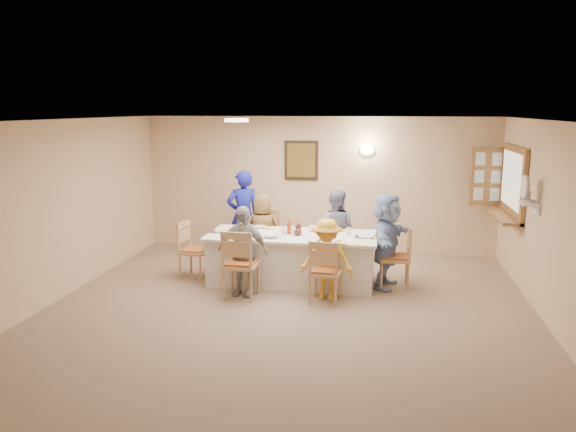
% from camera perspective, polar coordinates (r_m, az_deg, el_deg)
% --- Properties ---
extents(ground, '(7.00, 7.00, 0.00)m').
position_cam_1_polar(ground, '(7.37, -0.28, -10.15)').
color(ground, '#96785E').
extents(room_walls, '(7.00, 7.00, 7.00)m').
position_cam_1_polar(room_walls, '(6.97, -0.29, 1.54)').
color(room_walls, '#DAB587').
rests_on(room_walls, ground).
extents(wall_picture, '(0.62, 0.05, 0.72)m').
position_cam_1_polar(wall_picture, '(10.39, 1.35, 5.68)').
color(wall_picture, '#422617').
rests_on(wall_picture, room_walls).
extents(wall_sconce, '(0.26, 0.09, 0.18)m').
position_cam_1_polar(wall_sconce, '(10.25, 8.04, 6.63)').
color(wall_sconce, white).
rests_on(wall_sconce, room_walls).
extents(ceiling_light, '(0.36, 0.36, 0.05)m').
position_cam_1_polar(ceiling_light, '(8.56, -5.25, 9.67)').
color(ceiling_light, white).
rests_on(ceiling_light, room_walls).
extents(serving_hatch, '(0.06, 1.50, 1.15)m').
position_cam_1_polar(serving_hatch, '(9.47, 21.91, 3.16)').
color(serving_hatch, '#935D35').
rests_on(serving_hatch, room_walls).
extents(hatch_sill, '(0.30, 1.50, 0.05)m').
position_cam_1_polar(hatch_sill, '(9.52, 20.98, 0.06)').
color(hatch_sill, '#935D35').
rests_on(hatch_sill, room_walls).
extents(shutter_door, '(0.55, 0.04, 1.00)m').
position_cam_1_polar(shutter_door, '(10.16, 19.59, 3.79)').
color(shutter_door, '#935D35').
rests_on(shutter_door, room_walls).
extents(fan_shelf, '(0.22, 0.36, 0.03)m').
position_cam_1_polar(fan_shelf, '(8.16, 23.28, 1.21)').
color(fan_shelf, white).
rests_on(fan_shelf, room_walls).
extents(desk_fan, '(0.30, 0.30, 0.28)m').
position_cam_1_polar(desk_fan, '(8.14, 23.15, 2.26)').
color(desk_fan, '#A5A5A8').
rests_on(desk_fan, fan_shelf).
extents(dining_table, '(2.57, 1.09, 0.76)m').
position_cam_1_polar(dining_table, '(8.63, 0.41, -4.34)').
color(dining_table, white).
rests_on(dining_table, ground).
extents(chair_back_left, '(0.54, 0.54, 0.97)m').
position_cam_1_polar(chair_back_left, '(9.47, -2.41, -2.30)').
color(chair_back_left, tan).
rests_on(chair_back_left, ground).
extents(chair_back_right, '(0.49, 0.49, 0.91)m').
position_cam_1_polar(chair_back_right, '(9.31, 4.85, -2.75)').
color(chair_back_right, tan).
rests_on(chair_back_right, ground).
extents(chair_front_left, '(0.50, 0.50, 1.00)m').
position_cam_1_polar(chair_front_left, '(7.96, -4.80, -4.79)').
color(chair_front_left, tan).
rests_on(chair_front_left, ground).
extents(chair_front_right, '(0.48, 0.48, 0.91)m').
position_cam_1_polar(chair_front_right, '(7.77, 3.85, -5.54)').
color(chair_front_right, tan).
rests_on(chair_front_right, ground).
extents(chair_left_end, '(0.50, 0.50, 0.90)m').
position_cam_1_polar(chair_left_end, '(8.98, -9.43, -3.41)').
color(chair_left_end, tan).
rests_on(chair_left_end, ground).
extents(chair_right_end, '(0.46, 0.46, 0.96)m').
position_cam_1_polar(chair_right_end, '(8.50, 10.80, -4.08)').
color(chair_right_end, tan).
rests_on(chair_right_end, ground).
extents(diner_back_left, '(0.67, 0.48, 1.27)m').
position_cam_1_polar(diner_back_left, '(9.32, -2.57, -1.58)').
color(diner_back_left, brown).
rests_on(diner_back_left, ground).
extents(diner_back_right, '(0.83, 0.72, 1.38)m').
position_cam_1_polar(diner_back_right, '(9.14, 4.81, -1.50)').
color(diner_back_right, gray).
rests_on(diner_back_right, ground).
extents(diner_front_left, '(0.85, 0.53, 1.30)m').
position_cam_1_polar(diner_front_left, '(8.03, -4.61, -3.54)').
color(diner_front_left, '#A8A8A8').
rests_on(diner_front_left, ground).
extents(diner_front_right, '(0.79, 0.51, 1.15)m').
position_cam_1_polar(diner_front_right, '(7.85, 3.95, -4.43)').
color(diner_front_right, '#F5AC31').
rests_on(diner_front_right, ground).
extents(diner_right_end, '(1.50, 0.96, 1.43)m').
position_cam_1_polar(diner_right_end, '(8.44, 9.98, -2.49)').
color(diner_right_end, '#88A6D6').
rests_on(diner_right_end, ground).
extents(caregiver, '(0.90, 0.87, 1.60)m').
position_cam_1_polar(caregiver, '(9.84, -4.57, 0.04)').
color(caregiver, '#181E94').
rests_on(caregiver, ground).
extents(placemat_fl, '(0.33, 0.25, 0.01)m').
position_cam_1_polar(placemat_fl, '(8.25, -4.18, -2.34)').
color(placemat_fl, '#472B19').
rests_on(placemat_fl, dining_table).
extents(plate_fl, '(0.23, 0.23, 0.01)m').
position_cam_1_polar(plate_fl, '(8.25, -4.18, -2.27)').
color(plate_fl, white).
rests_on(plate_fl, dining_table).
extents(napkin_fl, '(0.13, 0.13, 0.01)m').
position_cam_1_polar(napkin_fl, '(8.16, -3.03, -2.42)').
color(napkin_fl, yellow).
rests_on(napkin_fl, dining_table).
extents(placemat_fr, '(0.34, 0.25, 0.01)m').
position_cam_1_polar(placemat_fr, '(8.05, 4.15, -2.66)').
color(placemat_fr, '#472B19').
rests_on(placemat_fr, dining_table).
extents(plate_fr, '(0.24, 0.24, 0.02)m').
position_cam_1_polar(plate_fr, '(8.05, 4.15, -2.59)').
color(plate_fr, white).
rests_on(plate_fr, dining_table).
extents(napkin_fr, '(0.15, 0.15, 0.01)m').
position_cam_1_polar(napkin_fr, '(7.99, 5.41, -2.74)').
color(napkin_fr, yellow).
rests_on(napkin_fr, dining_table).
extents(placemat_bl, '(0.37, 0.28, 0.01)m').
position_cam_1_polar(placemat_bl, '(9.05, -2.92, -1.13)').
color(placemat_bl, '#472B19').
rests_on(placemat_bl, dining_table).
extents(plate_bl, '(0.23, 0.23, 0.01)m').
position_cam_1_polar(plate_bl, '(9.04, -2.92, -1.07)').
color(plate_bl, white).
rests_on(plate_bl, dining_table).
extents(napkin_bl, '(0.15, 0.15, 0.01)m').
position_cam_1_polar(napkin_bl, '(8.96, -1.87, -1.19)').
color(napkin_bl, yellow).
rests_on(napkin_bl, dining_table).
extents(placemat_br, '(0.33, 0.25, 0.01)m').
position_cam_1_polar(placemat_br, '(8.87, 4.67, -1.40)').
color(placemat_br, '#472B19').
rests_on(placemat_br, dining_table).
extents(plate_br, '(0.23, 0.23, 0.01)m').
position_cam_1_polar(plate_br, '(8.87, 4.67, -1.34)').
color(plate_br, white).
rests_on(plate_br, dining_table).
extents(napkin_br, '(0.14, 0.14, 0.01)m').
position_cam_1_polar(napkin_br, '(8.81, 5.81, -1.46)').
color(napkin_br, yellow).
rests_on(napkin_br, dining_table).
extents(placemat_le, '(0.34, 0.26, 0.01)m').
position_cam_1_polar(placemat_le, '(8.77, -6.71, -1.58)').
color(placemat_le, '#472B19').
rests_on(placemat_le, dining_table).
extents(plate_le, '(0.23, 0.23, 0.01)m').
position_cam_1_polar(plate_le, '(8.77, -6.71, -1.51)').
color(plate_le, white).
rests_on(plate_le, dining_table).
extents(napkin_le, '(0.14, 0.14, 0.01)m').
position_cam_1_polar(napkin_le, '(8.68, -5.66, -1.65)').
color(napkin_le, yellow).
rests_on(napkin_le, dining_table).
extents(placemat_re, '(0.33, 0.24, 0.01)m').
position_cam_1_polar(placemat_re, '(8.43, 7.95, -2.12)').
color(placemat_re, '#472B19').
rests_on(placemat_re, dining_table).
extents(plate_re, '(0.23, 0.23, 0.01)m').
position_cam_1_polar(plate_re, '(8.43, 7.95, -2.05)').
color(plate_re, white).
rests_on(plate_re, dining_table).
extents(napkin_re, '(0.14, 0.14, 0.01)m').
position_cam_1_polar(napkin_re, '(8.38, 9.17, -2.19)').
color(napkin_re, yellow).
rests_on(napkin_re, dining_table).
extents(teacup_a, '(0.21, 0.21, 0.10)m').
position_cam_1_polar(teacup_a, '(8.39, -5.09, -1.81)').
color(teacup_a, white).
rests_on(teacup_a, dining_table).
extents(teacup_b, '(0.10, 0.10, 0.09)m').
position_cam_1_polar(teacup_b, '(8.95, 3.60, -1.01)').
color(teacup_b, white).
rests_on(teacup_b, dining_table).
extents(bowl_a, '(0.36, 0.36, 0.06)m').
position_cam_1_polar(bowl_a, '(8.32, -1.71, -2.01)').
color(bowl_a, white).
rests_on(bowl_a, dining_table).
extents(bowl_b, '(0.30, 0.30, 0.06)m').
position_cam_1_polar(bowl_b, '(8.75, 2.72, -1.37)').
color(bowl_b, white).
rests_on(bowl_b, dining_table).
extents(condiment_ketchup, '(0.14, 0.14, 0.24)m').
position_cam_1_polar(condiment_ketchup, '(8.54, 0.16, -1.05)').
color(condiment_ketchup, '#B2330F').
rests_on(condiment_ketchup, dining_table).
extents(condiment_brown, '(0.09, 0.09, 0.19)m').
position_cam_1_polar(condiment_brown, '(8.57, 1.07, -1.18)').
color(condiment_brown, '#482413').
rests_on(condiment_brown, dining_table).
extents(condiment_malt, '(0.15, 0.15, 0.14)m').
position_cam_1_polar(condiment_malt, '(8.45, 1.02, -1.51)').
color(condiment_malt, '#482413').
rests_on(condiment_malt, dining_table).
extents(drinking_glass, '(0.06, 0.06, 0.10)m').
position_cam_1_polar(drinking_glass, '(8.59, -0.53, -1.40)').
color(drinking_glass, silver).
rests_on(drinking_glass, dining_table).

